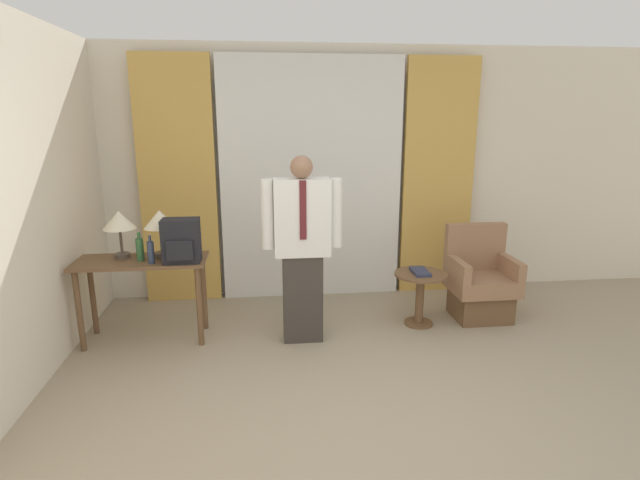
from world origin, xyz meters
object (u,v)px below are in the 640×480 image
object	(u,v)px
person	(302,244)
bottle_near_edge	(151,252)
armchair	(480,284)
book	(420,272)
desk	(142,274)
backpack	(181,241)
table_lamp_right	(160,221)
bottle_by_lamp	(140,249)
side_table	(420,290)
table_lamp_left	(119,222)

from	to	relation	value
person	bottle_near_edge	bearing A→B (deg)	178.49
armchair	book	xyz separation A→B (m)	(-0.66, -0.13, 0.19)
desk	backpack	world-z (taller)	backpack
backpack	book	bearing A→B (deg)	3.84
table_lamp_right	bottle_by_lamp	xyz separation A→B (m)	(-0.16, -0.11, -0.22)
table_lamp_right	book	world-z (taller)	table_lamp_right
bottle_by_lamp	table_lamp_right	bearing A→B (deg)	32.78
person	table_lamp_right	bearing A→B (deg)	168.92
bottle_near_edge	table_lamp_right	bearing A→B (deg)	75.92
armchair	table_lamp_right	bearing A→B (deg)	-178.40
backpack	side_table	bearing A→B (deg)	3.92
bottle_near_edge	book	size ratio (longest dim) A/B	0.95
table_lamp_left	armchair	world-z (taller)	table_lamp_left
armchair	side_table	xyz separation A→B (m)	(-0.65, -0.12, 0.01)
desk	person	world-z (taller)	person
desk	table_lamp_right	bearing A→B (deg)	23.99
person	side_table	distance (m)	1.28
desk	backpack	bearing A→B (deg)	-16.63
desk	table_lamp_right	size ratio (longest dim) A/B	2.67
desk	table_lamp_right	xyz separation A→B (m)	(0.17, 0.08, 0.45)
table_lamp_right	backpack	xyz separation A→B (m)	(0.20, -0.19, -0.14)
bottle_by_lamp	armchair	size ratio (longest dim) A/B	0.27
person	desk	bearing A→B (deg)	173.32
bottle_by_lamp	armchair	bearing A→B (deg)	3.41
table_lamp_right	bottle_by_lamp	size ratio (longest dim) A/B	1.67
bottle_by_lamp	side_table	distance (m)	2.59
bottle_near_edge	bottle_by_lamp	size ratio (longest dim) A/B	0.98
bottle_by_lamp	backpack	xyz separation A→B (m)	(0.37, -0.08, 0.08)
bottle_near_edge	backpack	size ratio (longest dim) A/B	0.66
table_lamp_left	book	size ratio (longest dim) A/B	1.63
table_lamp_right	person	size ratio (longest dim) A/B	0.25
backpack	armchair	world-z (taller)	backpack
desk	person	size ratio (longest dim) A/B	0.68
desk	table_lamp_left	world-z (taller)	table_lamp_left
person	armchair	size ratio (longest dim) A/B	1.80
table_lamp_right	armchair	xyz separation A→B (m)	(3.03, 0.08, -0.73)
bottle_near_edge	armchair	distance (m)	3.14
desk	book	size ratio (longest dim) A/B	4.34
side_table	book	xyz separation A→B (m)	(-0.01, -0.00, 0.18)
backpack	book	world-z (taller)	backpack
armchair	book	size ratio (longest dim) A/B	3.56
bottle_near_edge	side_table	distance (m)	2.48
person	armchair	bearing A→B (deg)	10.28
desk	armchair	xyz separation A→B (m)	(3.20, 0.16, -0.27)
backpack	person	world-z (taller)	person
side_table	book	bearing A→B (deg)	-159.32
desk	backpack	distance (m)	0.50
bottle_by_lamp	book	world-z (taller)	bottle_by_lamp
person	book	size ratio (longest dim) A/B	6.41
armchair	side_table	distance (m)	0.67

